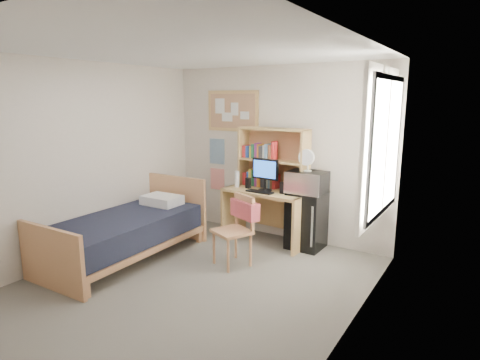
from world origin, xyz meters
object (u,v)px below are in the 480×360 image
Objects in this scene: mini_fridge at (306,220)px; desk_fan at (308,161)px; desk at (267,216)px; speaker_right at (283,188)px; microwave at (307,182)px; bulletin_board at (233,111)px; monitor at (265,175)px; desk_chair at (232,231)px; bed at (125,238)px; speaker_left at (248,183)px.

mini_fridge is 2.94× the size of desk_fan.
speaker_right is (0.30, -0.08, 0.48)m from desk.
speaker_right is at bearing -152.26° from mini_fridge.
microwave reaches higher than mini_fridge.
desk is at bearing -21.53° from bulletin_board.
desk_fan is (0.61, 0.12, 0.24)m from monitor.
bulletin_board is 1.15× the size of mini_fridge.
desk_fan reaches higher than microwave.
desk is at bearing 116.22° from desk_chair.
mini_fridge is 0.56m from microwave.
bulletin_board is 1.76m from desk.
monitor is 0.88× the size of microwave.
desk_chair is 0.44× the size of bed.
desk_fan reaches higher than desk_chair.
monitor reaches higher than microwave.
speaker_right is at bearing 98.82° from desk_chair.
desk_chair is 2.02× the size of monitor.
monitor is 0.33m from speaker_left.
mini_fridge is (0.55, 1.10, -0.05)m from desk_chair.
monitor reaches higher than bed.
mini_fridge is at bearing 90.00° from desk_fan.
bed is at bearing -132.15° from speaker_right.
desk_fan is at bearing 40.07° from bed.
bulletin_board is at bearing 164.07° from speaker_right.
speaker_right is at bearing -19.91° from bulletin_board.
mini_fridge is at bearing 90.00° from microwave.
bulletin_board reaches higher than speaker_right.
mini_fridge is (0.60, 0.08, 0.01)m from desk.
speaker_left is at bearing -173.11° from microwave.
speaker_right is (-0.31, -0.16, 0.46)m from mini_fridge.
desk_fan reaches higher than bed.
desk_fan is at bearing -90.00° from mini_fridge.
speaker_right is at bearing -155.27° from desk_fan.
speaker_left is 0.56× the size of desk_fan.
bulletin_board reaches higher than desk.
desk_fan is (0.00, 0.00, 0.29)m from microwave.
desk is at bearing -171.93° from mini_fridge.
desk_fan reaches higher than mini_fridge.
speaker_left reaches higher than desk_chair.
desk is 1.55× the size of mini_fridge.
bed is 12.69× the size of speaker_right.
speaker_left is 0.99m from desk_fan.
bed is at bearing -125.77° from monitor.
mini_fridge is at bearing 86.59° from desk_chair.
desk is 0.56m from speaker_left.
bulletin_board is at bearing 74.99° from bed.
bed is 2.13m from monitor.
monitor is at bearing -0.00° from speaker_left.
desk_chair is (0.05, -1.02, 0.06)m from desk.
desk_chair is at bearing -57.23° from bulletin_board.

